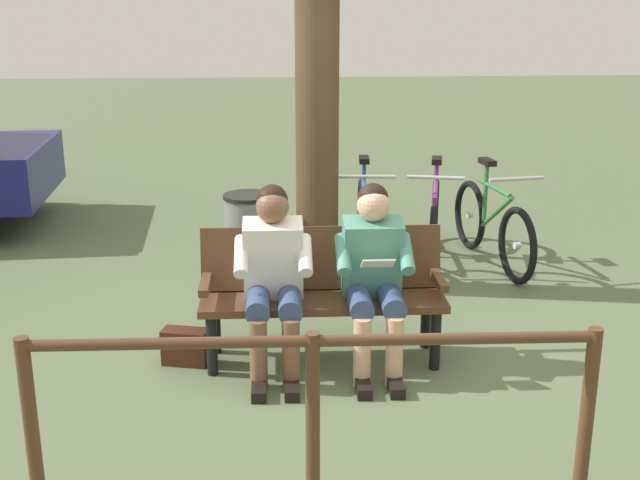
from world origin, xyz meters
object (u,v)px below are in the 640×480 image
(handbag, at_px, (186,347))
(tree_trunk, at_px, (317,64))
(person_companion, at_px, (273,271))
(person_reading, at_px, (374,269))
(bicycle_blue, at_px, (492,226))
(litter_bin, at_px, (249,243))
(bench, at_px, (322,285))
(bicycle_purple, at_px, (364,223))
(bicycle_silver, at_px, (434,224))

(handbag, relative_size, tree_trunk, 0.08)
(person_companion, xyz_separation_m, handbag, (0.59, -0.09, -0.54))
(person_reading, relative_size, bicycle_blue, 0.72)
(person_reading, bearing_deg, litter_bin, -59.96)
(bench, relative_size, bicycle_blue, 0.96)
(person_reading, height_order, tree_trunk, tree_trunk)
(person_companion, bearing_deg, person_reading, 179.95)
(litter_bin, bearing_deg, person_reading, 119.68)
(person_reading, height_order, litter_bin, person_reading)
(bicycle_purple, bearing_deg, person_companion, -16.89)
(bench, height_order, tree_trunk, tree_trunk)
(bench, relative_size, bicycle_silver, 0.97)
(person_reading, bearing_deg, person_companion, -0.05)
(tree_trunk, distance_m, bicycle_silver, 1.90)
(tree_trunk, relative_size, bicycle_purple, 2.18)
(tree_trunk, bearing_deg, person_reading, 99.46)
(litter_bin, bearing_deg, bench, 111.61)
(person_companion, xyz_separation_m, bicycle_blue, (-1.97, -2.00, -0.30))
(bicycle_blue, bearing_deg, person_reading, -42.40)
(bench, bearing_deg, tree_trunk, -91.81)
(person_reading, bearing_deg, bicycle_blue, -123.22)
(tree_trunk, bearing_deg, person_companion, 76.70)
(handbag, bearing_deg, person_reading, 175.73)
(handbag, xyz_separation_m, litter_bin, (-0.40, -1.36, 0.29))
(bench, height_order, person_reading, person_reading)
(bench, bearing_deg, bicycle_silver, -120.24)
(person_companion, bearing_deg, tree_trunk, -102.94)
(litter_bin, xyz_separation_m, bicycle_silver, (-1.66, -0.65, -0.05))
(bicycle_purple, bearing_deg, bench, -10.22)
(bench, bearing_deg, person_reading, 152.79)
(bicycle_blue, xyz_separation_m, bicycle_purple, (1.14, -0.17, 0.00))
(tree_trunk, distance_m, litter_bin, 1.53)
(tree_trunk, xyz_separation_m, litter_bin, (0.56, 0.13, -1.42))
(person_reading, relative_size, tree_trunk, 0.33)
(handbag, bearing_deg, litter_bin, -106.24)
(person_reading, height_order, handbag, person_reading)
(handbag, height_order, litter_bin, litter_bin)
(bicycle_silver, bearing_deg, bicycle_purple, -84.61)
(tree_trunk, distance_m, bicycle_blue, 2.21)
(handbag, relative_size, litter_bin, 0.37)
(bicycle_silver, xyz_separation_m, bicycle_purple, (0.63, -0.08, 0.00))
(bench, relative_size, bicycle_purple, 0.95)
(litter_bin, relative_size, bicycle_purple, 0.49)
(tree_trunk, bearing_deg, litter_bin, 13.39)
(handbag, distance_m, bicycle_purple, 2.54)
(bicycle_silver, bearing_deg, bench, -18.12)
(person_companion, distance_m, bicycle_purple, 2.35)
(handbag, bearing_deg, person_companion, 171.58)
(person_reading, height_order, bicycle_blue, person_reading)
(person_companion, distance_m, litter_bin, 1.49)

